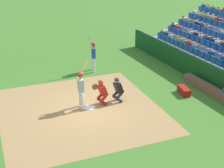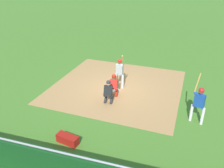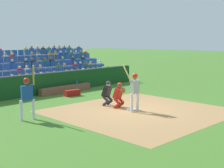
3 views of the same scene
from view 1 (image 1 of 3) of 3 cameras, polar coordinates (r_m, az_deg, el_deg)
The scene contains 11 objects.
ground_plane at distance 15.65m, azimuth -3.87°, elevation -4.17°, with size 160.00×160.00×0.00m, color #417127.
infield_dirt_patch at distance 15.50m, azimuth -5.61°, elevation -4.50°, with size 7.46×7.25×0.01m, color #A47A4C.
home_plate_marker at distance 15.64m, azimuth -3.88°, elevation -4.11°, with size 0.44×0.44×0.02m, color white.
batter_at_plate at distance 15.22m, azimuth -5.41°, elevation -0.32°, with size 0.58×0.64×2.20m.
catcher_crouching at distance 15.67m, azimuth -1.84°, elevation -1.15°, with size 0.49×0.74×1.30m.
home_plate_umpire at distance 15.93m, azimuth 1.00°, elevation -0.76°, with size 0.49×0.49×1.30m.
dugout_wall at distance 18.61m, azimuth 15.96°, elevation 1.73°, with size 15.87×0.24×1.33m.
dugout_bench at distance 17.71m, azimuth 16.56°, elevation -0.95°, with size 3.89×0.40×0.44m, color brown.
water_bottle_on_bench at distance 16.93m, azimuth 18.66°, elevation -1.06°, with size 0.07×0.07×0.26m, color blue.
equipment_duffel_bag at distance 17.35m, azimuth 12.31°, elevation -1.15°, with size 0.93×0.36×0.36m, color maroon.
on_deck_batter at distance 19.72m, azimuth -3.24°, elevation 5.31°, with size 0.65×0.58×2.32m.
Camera 1 is at (-13.04, 4.76, 7.22)m, focal length 52.85 mm.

